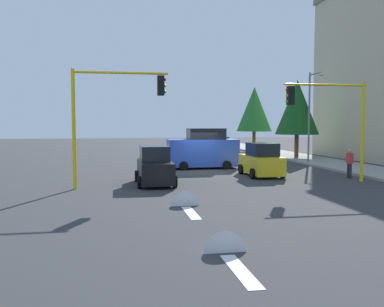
% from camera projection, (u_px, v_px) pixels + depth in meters
% --- Properties ---
extents(ground_plane, '(120.00, 120.00, 0.00)m').
position_uv_depth(ground_plane, '(203.00, 172.00, 27.72)').
color(ground_plane, '#353538').
extents(sidewalk_kerb, '(80.00, 4.00, 0.15)m').
position_uv_depth(sidewalk_kerb, '(318.00, 161.00, 34.50)').
color(sidewalk_kerb, gray).
rests_on(sidewalk_kerb, ground).
extents(lane_arrow_near, '(2.40, 1.10, 1.10)m').
position_uv_depth(lane_arrow_near, '(187.00, 208.00, 15.88)').
color(lane_arrow_near, silver).
rests_on(lane_arrow_near, ground).
extents(lane_arrow_mid, '(2.40, 1.10, 1.10)m').
position_uv_depth(lane_arrow_mid, '(231.00, 259.00, 10.00)').
color(lane_arrow_mid, silver).
rests_on(lane_arrow_mid, ground).
extents(traffic_signal_near_left, '(0.36, 4.59, 5.30)m').
position_uv_depth(traffic_signal_near_left, '(331.00, 111.00, 22.57)').
color(traffic_signal_near_left, yellow).
rests_on(traffic_signal_near_left, ground).
extents(traffic_signal_near_right, '(0.36, 4.59, 5.70)m').
position_uv_depth(traffic_signal_near_right, '(112.00, 105.00, 20.51)').
color(traffic_signal_near_right, yellow).
rests_on(traffic_signal_near_right, ground).
extents(street_lamp_curbside, '(2.15, 0.28, 7.00)m').
position_uv_depth(street_lamp_curbside, '(312.00, 107.00, 32.60)').
color(street_lamp_curbside, slate).
rests_on(street_lamp_curbside, ground).
extents(tree_roadside_far, '(3.85, 3.85, 7.03)m').
position_uv_depth(tree_roadside_far, '(254.00, 109.00, 46.75)').
color(tree_roadside_far, brown).
rests_on(tree_roadside_far, ground).
extents(tree_roadside_mid, '(3.75, 3.75, 6.84)m').
position_uv_depth(tree_roadside_mid, '(297.00, 107.00, 37.04)').
color(tree_roadside_mid, brown).
rests_on(tree_roadside_mid, ground).
extents(delivery_van_blue, '(2.22, 4.80, 2.77)m').
position_uv_depth(delivery_van_blue, '(203.00, 150.00, 29.67)').
color(delivery_van_blue, blue).
rests_on(delivery_van_blue, ground).
extents(car_orange, '(4.10, 1.93, 1.98)m').
position_uv_depth(car_orange, '(217.00, 149.00, 36.34)').
color(car_orange, orange).
rests_on(car_orange, ground).
extents(car_yellow, '(3.69, 1.99, 1.98)m').
position_uv_depth(car_yellow, '(261.00, 161.00, 25.41)').
color(car_yellow, yellow).
rests_on(car_yellow, ground).
extents(car_black, '(4.02, 1.92, 1.98)m').
position_uv_depth(car_black, '(155.00, 167.00, 22.09)').
color(car_black, black).
rests_on(car_black, ground).
extents(pedestrian_crossing, '(0.40, 0.24, 1.70)m').
position_uv_depth(pedestrian_crossing, '(350.00, 162.00, 24.43)').
color(pedestrian_crossing, '#262638').
rests_on(pedestrian_crossing, ground).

